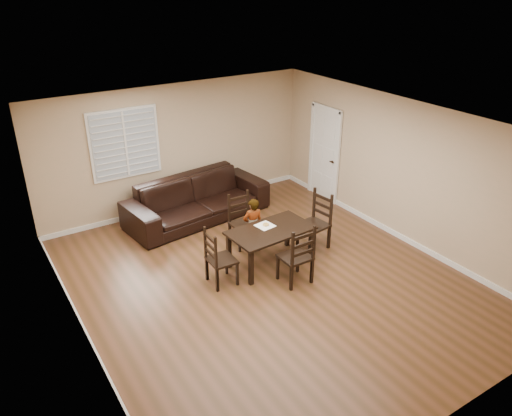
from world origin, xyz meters
The scene contains 11 objects.
ground centered at (0.00, 0.00, 0.00)m, with size 7.00×7.00×0.00m, color brown.
room centered at (0.04, 0.18, 1.81)m, with size 6.04×7.04×2.72m.
dining_table centered at (0.34, 0.43, 0.60)m, with size 1.51×0.91×0.69m.
chair_near centered at (0.29, 1.38, 0.46)m, with size 0.47×0.44×1.02m.
chair_far centered at (0.37, -0.37, 0.49)m, with size 0.49×0.46×1.08m.
chair_left centered at (-0.80, 0.38, 0.46)m, with size 0.44×0.47×1.01m.
chair_right centered at (1.48, 0.51, 0.50)m, with size 0.52×0.55×1.09m.
child centered at (0.31, 0.96, 0.53)m, with size 0.39×0.26×1.07m, color gray.
napkin centered at (0.33, 0.60, 0.69)m, with size 0.29×0.29×0.00m, color white.
donut centered at (0.34, 0.60, 0.71)m, with size 0.11×0.11×0.04m.
sofa centered at (0.06, 2.75, 0.44)m, with size 3.01×1.18×0.88m, color black.
Camera 1 is at (-3.97, -5.85, 4.75)m, focal length 35.00 mm.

